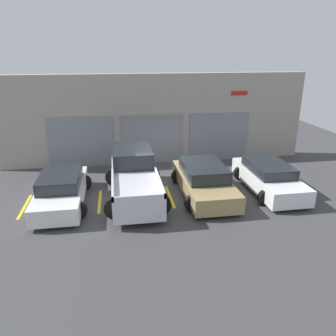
% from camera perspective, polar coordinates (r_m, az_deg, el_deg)
% --- Properties ---
extents(ground_plane, '(28.00, 28.00, 0.00)m').
position_cam_1_polar(ground_plane, '(15.21, -0.61, -2.62)').
color(ground_plane, '#3D3D3F').
extents(shophouse_building, '(16.34, 0.68, 4.71)m').
position_cam_1_polar(shophouse_building, '(17.66, -2.29, 8.38)').
color(shophouse_building, '#9E9389').
rests_on(shophouse_building, ground).
extents(pickup_truck, '(2.46, 5.04, 1.78)m').
position_cam_1_polar(pickup_truck, '(13.65, -5.91, -1.64)').
color(pickup_truck, silver).
rests_on(pickup_truck, ground).
extents(sedan_white, '(2.13, 4.45, 1.25)m').
position_cam_1_polar(sedan_white, '(14.93, 17.07, -1.52)').
color(sedan_white, white).
rests_on(sedan_white, ground).
extents(sedan_side, '(2.16, 4.36, 1.28)m').
position_cam_1_polar(sedan_side, '(13.65, -18.08, -3.62)').
color(sedan_side, white).
rests_on(sedan_side, ground).
extents(van_right, '(2.28, 4.62, 1.34)m').
position_cam_1_polar(van_right, '(13.91, 6.24, -2.14)').
color(van_right, '#9E8956').
rests_on(van_right, ground).
extents(parking_stripe_far_left, '(0.12, 2.20, 0.01)m').
position_cam_1_polar(parking_stripe_far_left, '(14.17, -23.67, -6.13)').
color(parking_stripe_far_left, gold).
rests_on(parking_stripe_far_left, ground).
extents(parking_stripe_left, '(0.12, 2.20, 0.01)m').
position_cam_1_polar(parking_stripe_left, '(13.70, -11.80, -5.68)').
color(parking_stripe_left, gold).
rests_on(parking_stripe_left, ground).
extents(parking_stripe_centre, '(0.12, 2.20, 0.01)m').
position_cam_1_polar(parking_stripe_centre, '(13.84, 0.33, -4.97)').
color(parking_stripe_centre, gold).
rests_on(parking_stripe_centre, ground).
extents(parking_stripe_right, '(0.12, 2.20, 0.01)m').
position_cam_1_polar(parking_stripe_right, '(14.56, 11.71, -4.10)').
color(parking_stripe_right, gold).
rests_on(parking_stripe_right, ground).
extents(parking_stripe_far_right, '(0.12, 2.20, 0.01)m').
position_cam_1_polar(parking_stripe_far_right, '(15.80, 21.65, -3.20)').
color(parking_stripe_far_right, gold).
rests_on(parking_stripe_far_right, ground).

